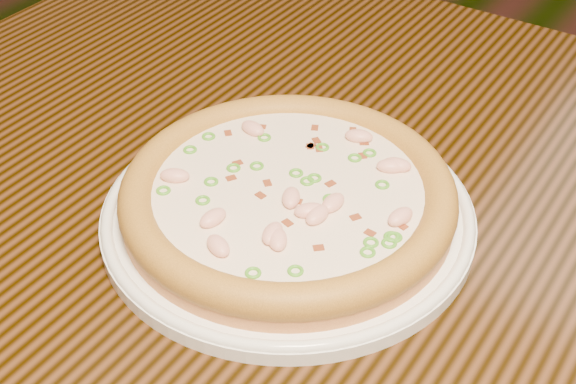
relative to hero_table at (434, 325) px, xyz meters
The scene contains 3 objects.
hero_table is the anchor object (origin of this frame).
plate 0.17m from the hero_table, 157.38° to the right, with size 0.30×0.30×0.02m.
pizza 0.18m from the hero_table, 157.31° to the right, with size 0.27×0.27×0.03m.
Camera 1 is at (-0.12, -1.06, 1.18)m, focal length 50.00 mm.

